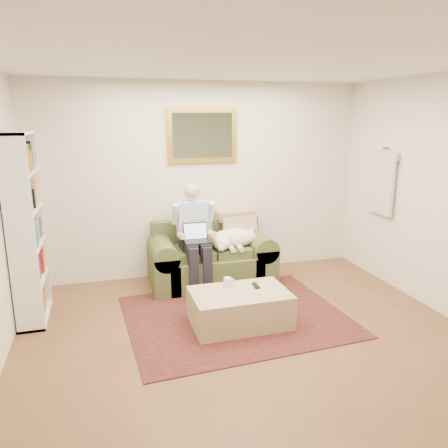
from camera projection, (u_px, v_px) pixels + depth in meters
name	position (u px, v px, depth m)	size (l,w,h in m)	color
room_shell	(256.00, 214.00, 3.90)	(4.51, 5.00, 2.61)	brown
rug	(236.00, 316.00, 4.81)	(2.33, 1.86, 0.01)	black
sofa	(211.00, 262.00, 5.75)	(1.59, 0.81, 0.95)	#404725
seated_man	(195.00, 238.00, 5.45)	(0.52, 0.75, 1.34)	#8CA9D8
laptop	(196.00, 236.00, 5.38)	(0.31, 0.24, 0.22)	black
sleeping_dog	(234.00, 238.00, 5.67)	(0.66, 0.41, 0.24)	white
ottoman	(240.00, 308.00, 4.59)	(1.01, 0.64, 0.37)	tan
coffee_mug	(227.00, 282.00, 4.67)	(0.08, 0.08, 0.10)	white
tv_remote	(256.00, 286.00, 4.68)	(0.05, 0.15, 0.02)	black
bookshelf	(26.00, 229.00, 4.57)	(0.28, 0.80, 2.00)	white
wall_mirror	(202.00, 135.00, 5.74)	(0.94, 0.04, 0.72)	gold
hanging_shirt	(382.00, 179.00, 5.64)	(0.06, 0.52, 0.90)	beige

